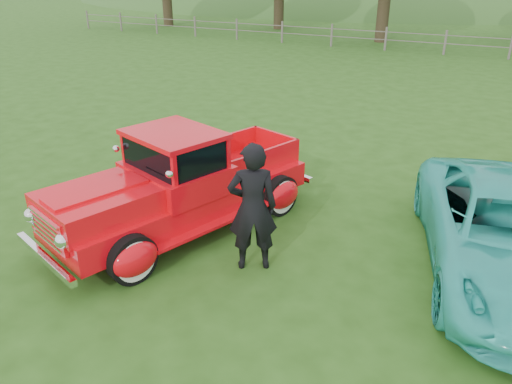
% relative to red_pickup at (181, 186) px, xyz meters
% --- Properties ---
extents(ground, '(140.00, 140.00, 0.00)m').
position_rel_red_pickup_xyz_m(ground, '(1.35, -0.95, -0.80)').
color(ground, '#254C14').
rests_on(ground, ground).
extents(distant_hills, '(116.00, 60.00, 18.00)m').
position_rel_red_pickup_xyz_m(distant_hills, '(-2.73, 58.52, -5.34)').
color(distant_hills, '#315C22').
rests_on(distant_hills, ground).
extents(fence_line, '(48.00, 0.12, 1.20)m').
position_rel_red_pickup_xyz_m(fence_line, '(1.35, 21.05, -0.19)').
color(fence_line, '#685F58').
rests_on(fence_line, ground).
extents(red_pickup, '(3.33, 5.28, 1.78)m').
position_rel_red_pickup_xyz_m(red_pickup, '(0.00, 0.00, 0.00)').
color(red_pickup, black).
rests_on(red_pickup, ground).
extents(teal_sedan, '(3.51, 5.41, 1.39)m').
position_rel_red_pickup_xyz_m(teal_sedan, '(5.11, 0.98, -0.10)').
color(teal_sedan, '#2FBEB2').
rests_on(teal_sedan, ground).
extents(man, '(0.88, 0.79, 2.01)m').
position_rel_red_pickup_xyz_m(man, '(1.67, -0.54, 0.21)').
color(man, black).
rests_on(man, ground).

